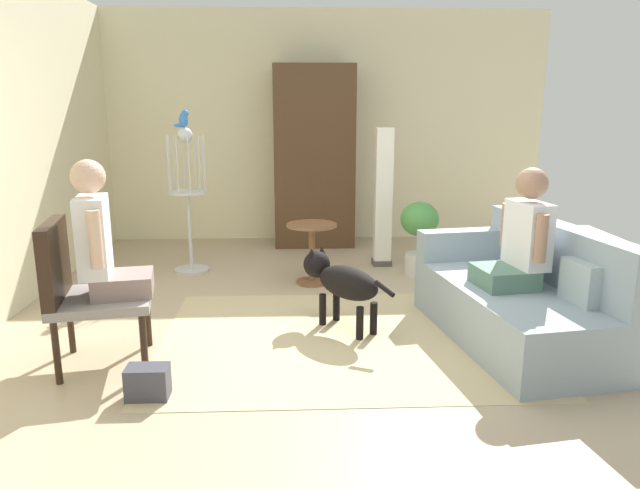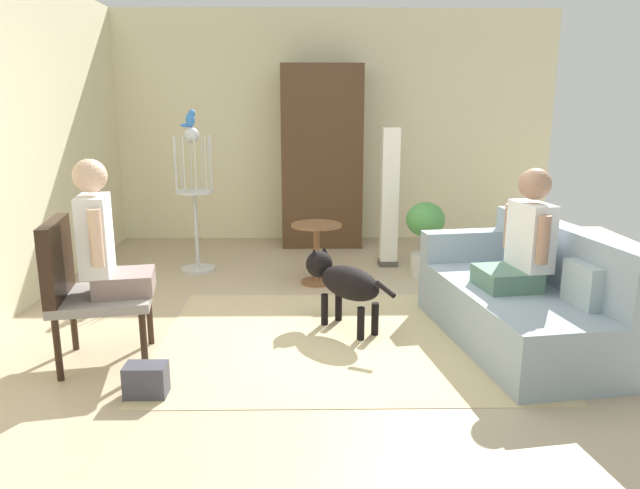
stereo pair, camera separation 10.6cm
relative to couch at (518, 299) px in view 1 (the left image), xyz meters
The scene contains 15 objects.
ground_plane 1.41m from the couch, behind, with size 8.04×8.04×0.00m, color tan.
back_wall 3.99m from the couch, 110.87° to the left, with size 5.82×0.12×2.86m, color beige.
area_rug 1.32m from the couch, behind, with size 2.69×2.08×0.01m, color #C6B284.
couch is the anchor object (origin of this frame).
armchair 3.07m from the couch, behind, with size 0.72×0.70×0.98m.
person_on_couch 0.47m from the couch, 132.07° to the right, with size 0.49×0.54×0.85m.
person_on_armchair 2.95m from the couch, behind, with size 0.49×0.50×0.89m.
round_end_table 2.08m from the couch, 135.39° to the left, with size 0.48×0.48×0.60m.
dog 1.32m from the couch, 167.63° to the left, with size 0.64×0.75×0.59m.
bird_cage_stand 3.38m from the couch, 144.48° to the left, with size 0.39×0.39×1.49m.
parrot 3.59m from the couch, 144.53° to the left, with size 0.17×0.10×0.17m.
potted_plant 1.75m from the couch, 102.81° to the left, with size 0.39×0.39×0.76m.
column_lamp 2.28m from the couch, 108.07° to the left, with size 0.20×0.20×1.48m.
armoire_cabinet 3.55m from the couch, 113.80° to the left, with size 0.97×0.56×2.18m, color #4C331E.
handbag 2.65m from the couch, 162.07° to the right, with size 0.25×0.16×0.20m, color #3F3F4C.
Camera 1 is at (-0.27, -4.19, 1.68)m, focal length 32.77 mm.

